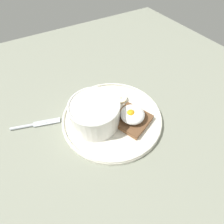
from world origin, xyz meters
The scene contains 9 objects.
ground_plane centered at (0.00, 0.00, 1.00)cm, with size 120.00×120.00×2.00cm, color gray.
plate centered at (0.00, 0.00, 2.80)cm, with size 27.16×27.16×1.60cm.
oatmeal_bowl centered at (-0.60, -4.64, 6.46)cm, with size 12.75×12.75×7.11cm.
toast_slice centered at (4.07, 3.63, 3.82)cm, with size 11.09×11.09×1.47cm.
poached_egg centered at (4.08, 3.57, 6.07)cm, with size 6.28×6.26×3.52cm.
banana_slice_front centered at (-5.69, 2.26, 3.75)cm, with size 2.85×2.69×1.68cm.
banana_slice_left centered at (-4.00, 5.52, 3.54)cm, with size 3.57×3.64×1.25cm.
banana_slice_back centered at (-8.31, 0.74, 3.84)cm, with size 4.24×4.11×1.94cm.
knife centered at (-8.69, -18.75, 2.40)cm, with size 4.95×12.66×0.80cm.
Camera 1 is at (25.49, -15.23, 40.36)cm, focal length 28.00 mm.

